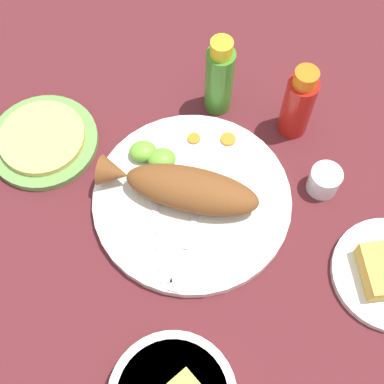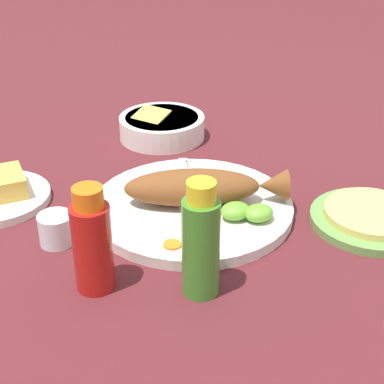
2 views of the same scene
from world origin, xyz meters
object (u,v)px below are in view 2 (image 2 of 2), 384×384
Objects in this scene: main_plate at (192,207)px; fork_near at (182,178)px; guacamole_bowl at (162,126)px; salt_cup at (56,230)px; hot_sauce_bottle_red at (92,243)px; fork_far at (209,179)px; fried_fish at (202,187)px; tortilla_plate at (371,220)px; hot_sauce_bottle_green at (201,243)px.

fork_near is (-0.02, -0.08, 0.01)m from main_plate.
salt_cup is at bearing 46.34° from guacamole_bowl.
hot_sauce_bottle_red reaches higher than main_plate.
hot_sauce_bottle_red reaches higher than fork_far.
fried_fish is 1.52× the size of guacamole_bowl.
guacamole_bowl is at bearing -78.47° from fried_fish.
guacamole_bowl reaches higher than tortilla_plate.
guacamole_bowl is (-0.07, -0.31, 0.02)m from main_plate.
main_plate is 0.09m from fork_far.
hot_sauce_bottle_green reaches higher than guacamole_bowl.
fork_near is 0.05m from fork_far.
guacamole_bowl is at bearing -121.35° from hot_sauce_bottle_red.
main_plate is at bearing -147.33° from hot_sauce_bottle_red.
fork_far is 1.04× the size of guacamole_bowl.
main_plate is at bearing -167.74° from fork_near.
hot_sauce_bottle_red is at bearing 32.67° from main_plate.
salt_cup is at bearing 99.49° from fork_far.
fork_near is 0.23m from guacamole_bowl.
hot_sauce_bottle_green reaches higher than fork_near.
guacamole_bowl is 0.49m from tortilla_plate.
guacamole_bowl is (-0.29, -0.30, 0.01)m from salt_cup.
fork_near is at bearing -45.31° from tortilla_plate.
hot_sauce_bottle_red is at bearing 58.65° from guacamole_bowl.
fried_fish is at bearing -114.88° from hot_sauce_bottle_green.
tortilla_plate is at bearing 169.28° from fried_fish.
fried_fish is (-0.01, 0.01, 0.04)m from main_plate.
fork_far is at bearing 88.71° from guacamole_bowl.
hot_sauce_bottle_red is 0.92× the size of hot_sauce_bottle_green.
salt_cup is at bearing -0.93° from main_plate.
tortilla_plate is (-0.25, 0.15, -0.00)m from main_plate.
hot_sauce_bottle_green is at bearing -173.97° from fork_near.
fried_fish is 5.10× the size of salt_cup.
hot_sauce_bottle_red is at bearing 123.98° from fork_far.
hot_sauce_bottle_green reaches higher than salt_cup.
fried_fish reaches higher than fork_far.
hot_sauce_bottle_green is 0.86× the size of tortilla_plate.
salt_cup is at bearing -17.95° from tortilla_plate.
fork_near is 0.31m from hot_sauce_bottle_red.
main_plate is 6.24× the size of salt_cup.
guacamole_bowl is (-0.05, -0.31, -0.02)m from fried_fish.
fried_fish is 0.32m from guacamole_bowl.
hot_sauce_bottle_red is (0.20, 0.13, 0.06)m from main_plate.
fork_far is 0.28m from tortilla_plate.
main_plate reaches higher than tortilla_plate.
hot_sauce_bottle_green is 0.52m from guacamole_bowl.
hot_sauce_bottle_red is 0.14m from hot_sauce_bottle_green.
fried_fish is 0.09m from fork_near.
tortilla_plate is at bearing -111.22° from fork_near.
salt_cup is 0.42m from guacamole_bowl.
main_plate is 1.72× the size of tortilla_plate.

